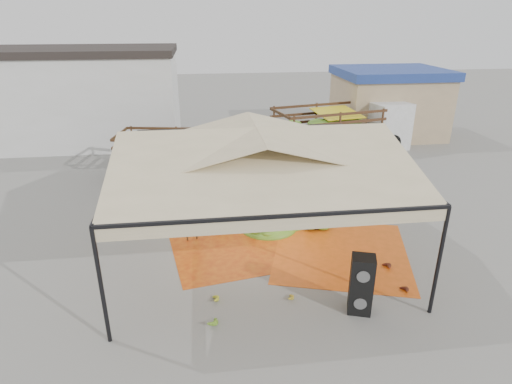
{
  "coord_description": "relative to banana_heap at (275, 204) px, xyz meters",
  "views": [
    {
      "loc": [
        -1.62,
        -12.34,
        7.12
      ],
      "look_at": [
        0.2,
        1.5,
        1.3
      ],
      "focal_mm": 30.0,
      "sensor_mm": 36.0,
      "label": 1
    }
  ],
  "objects": [
    {
      "name": "building_tan",
      "position": [
        9.01,
        10.94,
        1.53
      ],
      "size": [
        6.3,
        5.3,
        4.1
      ],
      "color": "tan",
      "rests_on": "ground"
    },
    {
      "name": "tarp_left",
      "position": [
        -1.64,
        -1.97,
        -0.54
      ],
      "size": [
        4.79,
        4.63,
        0.01
      ],
      "primitive_type": "cube",
      "rotation": [
        0.0,
        0.0,
        0.17
      ],
      "color": "#D06613",
      "rests_on": "ground"
    },
    {
      "name": "truck_left",
      "position": [
        -2.94,
        4.73,
        0.81
      ],
      "size": [
        6.68,
        3.27,
        2.19
      ],
      "rotation": [
        0.0,
        0.0,
        -0.18
      ],
      "color": "#472717",
      "rests_on": "ground"
    },
    {
      "name": "hanging_bunches",
      "position": [
        0.77,
        -3.59,
        2.07
      ],
      "size": [
        3.24,
        0.24,
        0.2
      ],
      "color": "#547919",
      "rests_on": "ground"
    },
    {
      "name": "speaker_stack",
      "position": [
        1.21,
        -5.76,
        0.26
      ],
      "size": [
        0.71,
        0.66,
        1.6
      ],
      "rotation": [
        0.0,
        0.0,
        -0.31
      ],
      "color": "black",
      "rests_on": "ground"
    },
    {
      "name": "canopy_tent",
      "position": [
        -0.99,
        -2.06,
        2.75
      ],
      "size": [
        8.1,
        8.1,
        4.0
      ],
      "color": "black",
      "rests_on": "ground"
    },
    {
      "name": "tarp_right",
      "position": [
        1.69,
        -2.82,
        -0.54
      ],
      "size": [
        5.25,
        5.4,
        0.01
      ],
      "primitive_type": "cube",
      "rotation": [
        0.0,
        0.0,
        -0.29
      ],
      "color": "#E45915",
      "rests_on": "ground"
    },
    {
      "name": "hand_yellow_a",
      "position": [
        -0.5,
        -5.03,
        -0.46
      ],
      "size": [
        0.46,
        0.42,
        0.17
      ],
      "primitive_type": "ellipsoid",
      "rotation": [
        0.0,
        0.0,
        -0.33
      ],
      "color": "gold",
      "rests_on": "ground"
    },
    {
      "name": "hand_yellow_b",
      "position": [
        -2.53,
        -4.86,
        -0.45
      ],
      "size": [
        0.46,
        0.39,
        0.19
      ],
      "primitive_type": "ellipsoid",
      "rotation": [
        0.0,
        0.0,
        0.12
      ],
      "color": "gold",
      "rests_on": "ground"
    },
    {
      "name": "banana_leaves",
      "position": [
        -3.16,
        -1.44,
        -0.55
      ],
      "size": [
        0.96,
        1.36,
        3.7
      ],
      "primitive_type": null,
      "color": "#36681B",
      "rests_on": "ground"
    },
    {
      "name": "hand_green",
      "position": [
        -2.62,
        -5.76,
        -0.44
      ],
      "size": [
        0.62,
        0.59,
        0.22
      ],
      "primitive_type": "ellipsoid",
      "rotation": [
        0.0,
        0.0,
        -0.56
      ],
      "color": "#4F7D1A",
      "rests_on": "ground"
    },
    {
      "name": "ground",
      "position": [
        -0.99,
        -2.06,
        -0.55
      ],
      "size": [
        90.0,
        90.0,
        0.0
      ],
      "primitive_type": "plane",
      "color": "slate",
      "rests_on": "ground"
    },
    {
      "name": "truck_right",
      "position": [
        5.41,
        7.93,
        1.05
      ],
      "size": [
        7.92,
        4.16,
        2.59
      ],
      "rotation": [
        0.0,
        0.0,
        0.22
      ],
      "color": "#512E1B",
      "rests_on": "ground"
    },
    {
      "name": "banana_heap",
      "position": [
        0.0,
        0.0,
        0.0
      ],
      "size": [
        5.87,
        5.18,
        1.09
      ],
      "primitive_type": "ellipsoid",
      "rotation": [
        0.0,
        0.0,
        -0.22
      ],
      "color": "#41851B",
      "rests_on": "ground"
    },
    {
      "name": "hand_red_a",
      "position": [
        2.71,
        -5.14,
        -0.45
      ],
      "size": [
        0.47,
        0.41,
        0.18
      ],
      "primitive_type": "ellipsoid",
      "rotation": [
        0.0,
        0.0,
        0.23
      ],
      "color": "#552013",
      "rests_on": "ground"
    },
    {
      "name": "hand_red_b",
      "position": [
        2.71,
        -3.93,
        -0.44
      ],
      "size": [
        0.51,
        0.44,
        0.21
      ],
      "primitive_type": "ellipsoid",
      "rotation": [
        0.0,
        0.0,
        0.17
      ],
      "color": "#552413",
      "rests_on": "ground"
    },
    {
      "name": "vendor",
      "position": [
        0.38,
        1.53,
        0.38
      ],
      "size": [
        0.79,
        0.64,
        1.85
      ],
      "primitive_type": "imported",
      "rotation": [
        0.0,
        0.0,
        2.8
      ],
      "color": "gray",
      "rests_on": "ground"
    },
    {
      "name": "building_white",
      "position": [
        -10.99,
        11.94,
        2.17
      ],
      "size": [
        14.3,
        6.3,
        5.4
      ],
      "color": "silver",
      "rests_on": "ground"
    }
  ]
}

